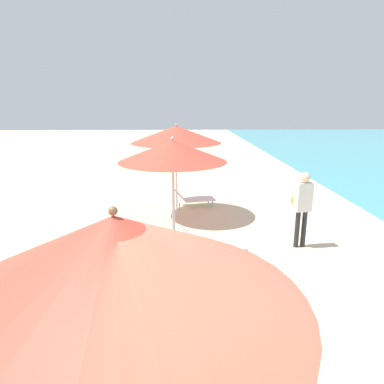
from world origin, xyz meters
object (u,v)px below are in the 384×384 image
(lounger_farthest_shoreside, at_px, (193,198))
(umbrella_farthest, at_px, (176,134))
(lounger_nearest_shoreside, at_px, (184,365))
(lounger_second_shoreside, at_px, (212,242))
(umbrella_nearest, at_px, (116,261))
(lounger_second_inland, at_px, (234,298))
(beach_ball, at_px, (297,200))
(umbrella_second, at_px, (173,151))
(person_walking_near, at_px, (303,202))

(lounger_farthest_shoreside, bearing_deg, umbrella_farthest, -128.92)
(lounger_nearest_shoreside, distance_m, lounger_second_shoreside, 3.63)
(umbrella_nearest, relative_size, lounger_second_shoreside, 1.90)
(umbrella_nearest, distance_m, lounger_second_inland, 3.46)
(lounger_farthest_shoreside, distance_m, beach_ball, 3.38)
(umbrella_nearest, distance_m, beach_ball, 9.61)
(umbrella_second, height_order, lounger_second_shoreside, umbrella_second)
(lounger_nearest_shoreside, height_order, lounger_second_shoreside, lounger_nearest_shoreside)
(umbrella_nearest, bearing_deg, umbrella_farthest, 87.66)
(lounger_second_inland, height_order, lounger_farthest_shoreside, lounger_second_inland)
(lounger_second_shoreside, xyz_separation_m, person_walking_near, (2.10, 0.36, 0.81))
(beach_ball, bearing_deg, lounger_second_shoreside, -131.35)
(lounger_nearest_shoreside, distance_m, umbrella_farthest, 6.57)
(person_walking_near, bearing_deg, umbrella_nearest, 139.36)
(umbrella_second, relative_size, lounger_second_shoreside, 1.95)
(umbrella_second, bearing_deg, lounger_second_shoreside, 57.25)
(umbrella_nearest, xyz_separation_m, beach_ball, (4.21, 8.38, -2.10))
(umbrella_nearest, bearing_deg, lounger_nearest_shoreside, 70.57)
(lounger_nearest_shoreside, bearing_deg, lounger_second_inland, 55.32)
(beach_ball, bearing_deg, lounger_second_inland, -117.16)
(beach_ball, bearing_deg, umbrella_nearest, -116.67)
(lounger_second_shoreside, distance_m, lounger_second_inland, 2.27)
(lounger_second_shoreside, bearing_deg, lounger_farthest_shoreside, 93.22)
(lounger_second_inland, bearing_deg, lounger_nearest_shoreside, -132.81)
(umbrella_nearest, xyz_separation_m, person_walking_near, (3.20, 5.21, -1.19))
(umbrella_second, height_order, lounger_second_inland, umbrella_second)
(lounger_nearest_shoreside, distance_m, beach_ball, 8.04)
(umbrella_nearest, xyz_separation_m, umbrella_second, (0.29, 3.60, 0.20))
(lounger_nearest_shoreside, bearing_deg, umbrella_nearest, -113.16)
(lounger_second_shoreside, distance_m, person_walking_near, 2.28)
(lounger_second_shoreside, bearing_deg, beach_ball, 47.57)
(lounger_nearest_shoreside, height_order, lounger_farthest_shoreside, lounger_nearest_shoreside)
(lounger_farthest_shoreside, bearing_deg, umbrella_second, -107.06)
(person_walking_near, bearing_deg, lounger_farthest_shoreside, 26.99)
(umbrella_farthest, xyz_separation_m, person_walking_near, (2.89, -2.28, -1.32))
(umbrella_second, xyz_separation_m, beach_ball, (3.91, 4.78, -2.30))
(lounger_second_inland, relative_size, lounger_farthest_shoreside, 1.13)
(person_walking_near, bearing_deg, lounger_nearest_shoreside, 135.98)
(lounger_farthest_shoreside, bearing_deg, person_walking_near, -64.76)
(umbrella_farthest, height_order, person_walking_near, umbrella_farthest)
(umbrella_farthest, height_order, lounger_farthest_shoreside, umbrella_farthest)
(lounger_second_inland, relative_size, person_walking_near, 0.87)
(umbrella_farthest, xyz_separation_m, lounger_farthest_shoreside, (0.52, 0.98, -2.13))
(lounger_nearest_shoreside, height_order, umbrella_second, umbrella_second)
(umbrella_second, distance_m, lounger_second_inland, 2.55)
(lounger_nearest_shoreside, relative_size, lounger_second_shoreside, 0.94)
(lounger_second_inland, bearing_deg, lounger_farthest_shoreside, 82.12)
(lounger_second_shoreside, bearing_deg, lounger_nearest_shoreside, -101.38)
(umbrella_nearest, height_order, beach_ball, umbrella_nearest)
(umbrella_second, bearing_deg, umbrella_nearest, -94.69)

